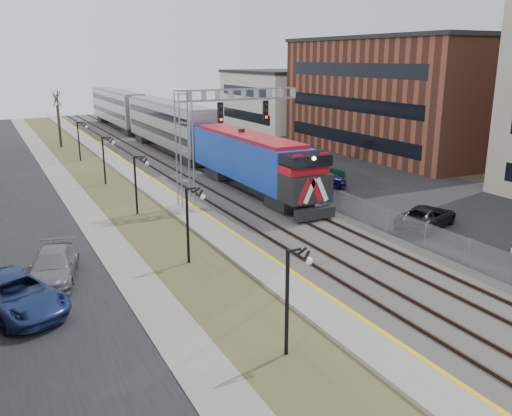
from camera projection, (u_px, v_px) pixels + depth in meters
street_west at (10, 204)px, 39.19m from camera, size 7.00×120.00×0.04m
sidewalk at (74, 196)px, 41.15m from camera, size 2.00×120.00×0.08m
grass_median at (114, 192)px, 42.46m from camera, size 4.00×120.00×0.06m
platform at (151, 187)px, 43.74m from camera, size 2.00×120.00×0.24m
ballast_bed at (209, 181)px, 45.93m from camera, size 8.00×120.00×0.20m
parking_lot at (326, 169)px, 51.19m from camera, size 16.00×120.00×0.04m
platform_edge at (162, 185)px, 44.09m from camera, size 0.24×120.00×0.01m
track_near at (186, 182)px, 45.01m from camera, size 1.58×120.00×0.15m
track_far at (225, 177)px, 46.54m from camera, size 1.58×120.00×0.15m
train at (158, 124)px, 61.93m from camera, size 3.00×63.05×5.33m
signal_gantry at (208, 127)px, 37.23m from camera, size 9.00×1.07×8.15m
lampposts at (186, 225)px, 27.58m from camera, size 0.14×62.14×4.00m
fence at (253, 169)px, 47.58m from camera, size 0.04×120.00×1.60m
buildings_east at (472, 99)px, 52.33m from camera, size 16.00×76.00×15.00m
car_lot_c at (427, 217)px, 33.57m from camera, size 5.48×4.02×1.38m
car_lot_d at (312, 178)px, 43.77m from camera, size 5.96×4.31×1.60m
car_lot_e at (291, 172)px, 46.19m from camera, size 4.71×2.24×1.55m
car_lot_f at (322, 174)px, 46.12m from camera, size 4.15×1.67×1.34m
car_street_a at (14, 295)px, 22.30m from camera, size 4.58×6.25×1.58m
car_street_b at (53, 267)px, 25.50m from camera, size 3.18×5.30×1.44m
car_lot_g at (245, 149)px, 58.55m from camera, size 4.38×2.77×1.39m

